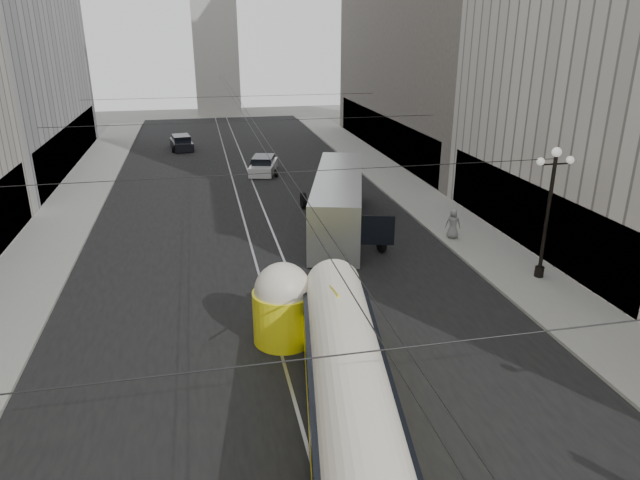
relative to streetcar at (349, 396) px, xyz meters
name	(u,v)px	position (x,y,z in m)	size (l,w,h in m)	color
road	(252,209)	(-0.50, 23.85, -1.61)	(20.00, 85.00, 0.02)	black
sidewalk_left	(74,204)	(-12.50, 27.35, -1.53)	(4.00, 72.00, 0.15)	gray
sidewalk_right	(402,185)	(11.50, 27.35, -1.53)	(4.00, 72.00, 0.15)	gray
rail_left	(241,210)	(-1.25, 23.85, -1.61)	(0.12, 85.00, 0.04)	gray
rail_right	(263,208)	(0.25, 23.85, -1.61)	(0.12, 85.00, 0.04)	gray
distant_tower	(212,1)	(-0.50, 71.35, 13.36)	(6.00, 6.00, 31.36)	#B2AFA8
lamppost_right_mid	(549,206)	(12.10, 9.35, 2.14)	(1.86, 0.44, 6.37)	black
catenary	(252,124)	(-0.38, 22.85, 4.27)	(25.00, 72.00, 0.23)	black
streetcar	(349,396)	(0.00, 0.00, 0.00)	(4.36, 14.95, 3.29)	yellow
city_bus	(339,199)	(4.33, 18.87, 0.21)	(6.22, 13.53, 3.32)	#B0B4B6
sedan_white_far	(263,165)	(1.50, 33.82, -0.95)	(2.98, 4.90, 1.44)	white
sedan_dark_far	(182,143)	(-5.41, 45.61, -0.97)	(2.44, 4.68, 1.41)	black
pedestrian_sidewalk_right	(453,224)	(10.24, 15.32, -0.59)	(0.85, 0.52, 1.75)	slate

